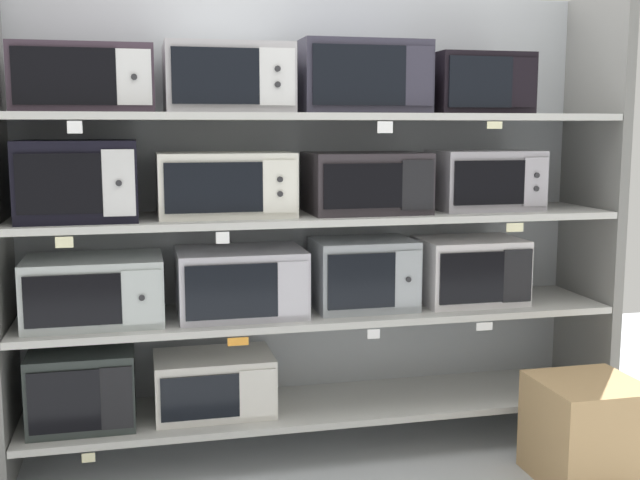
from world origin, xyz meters
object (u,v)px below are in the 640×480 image
microwave_11 (227,79)px  microwave_1 (214,384)px  microwave_6 (78,180)px  microwave_4 (363,274)px  microwave_13 (474,84)px  microwave_7 (225,184)px  shipping_carton (587,431)px  microwave_9 (485,180)px  microwave_8 (365,183)px  microwave_3 (241,282)px  microwave_2 (95,290)px  microwave_5 (470,270)px  microwave_0 (83,386)px  microwave_12 (360,78)px  microwave_10 (84,79)px

microwave_11 → microwave_1: bearing=179.8°
microwave_6 → microwave_1: bearing=0.0°
microwave_4 → microwave_13: microwave_13 is taller
microwave_7 → microwave_6: bearing=180.0°
microwave_4 → microwave_6: 1.31m
microwave_7 → microwave_13: size_ratio=1.33×
microwave_13 → shipping_carton: size_ratio=1.01×
microwave_6 → microwave_9: bearing=-0.0°
microwave_4 → microwave_8: size_ratio=0.87×
microwave_9 → microwave_4: bearing=-180.0°
microwave_1 → microwave_7: microwave_7 is taller
microwave_1 → microwave_8: bearing=0.0°
microwave_3 → microwave_7: size_ratio=0.95×
microwave_2 → microwave_8: size_ratio=1.09×
microwave_7 → microwave_2: bearing=180.0°
microwave_5 → microwave_1: bearing=180.0°
microwave_1 → shipping_carton: bearing=-21.1°
microwave_0 → microwave_7: bearing=0.0°
microwave_2 → microwave_5: 1.70m
microwave_6 → microwave_8: size_ratio=0.91×
microwave_1 → microwave_9: (1.27, -0.00, 0.89)m
microwave_12 → microwave_2: bearing=180.0°
microwave_5 → microwave_10: bearing=-180.0°
microwave_0 → microwave_2: size_ratio=0.77×
microwave_4 → microwave_5: (0.52, 0.00, -0.01)m
microwave_6 → microwave_8: 1.23m
microwave_6 → microwave_11: microwave_11 is taller
microwave_1 → microwave_10: bearing=-180.0°
microwave_6 → shipping_carton: size_ratio=1.10×
microwave_12 → microwave_13: 0.54m
microwave_7 → microwave_1: bearing=179.8°
microwave_2 → microwave_6: 0.47m
microwave_0 → microwave_6: (0.02, 0.00, 0.88)m
microwave_11 → microwave_12: 0.58m
microwave_10 → microwave_13: microwave_10 is taller
microwave_2 → microwave_4: size_ratio=1.26×
microwave_5 → microwave_8: 0.67m
microwave_0 → microwave_1: (0.56, 0.00, -0.03)m
microwave_11 → microwave_13: microwave_11 is taller
microwave_9 → microwave_2: bearing=-180.0°
microwave_7 → microwave_13: microwave_13 is taller
microwave_8 → microwave_1: bearing=-180.0°
microwave_8 → microwave_12: 0.46m
microwave_4 → shipping_carton: microwave_4 is taller
microwave_1 → microwave_6: microwave_6 is taller
microwave_7 → microwave_9: 1.21m
microwave_0 → microwave_7: 1.06m
microwave_2 → microwave_12: size_ratio=1.02×
microwave_3 → microwave_12: size_ratio=0.99×
microwave_1 → microwave_2: microwave_2 is taller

